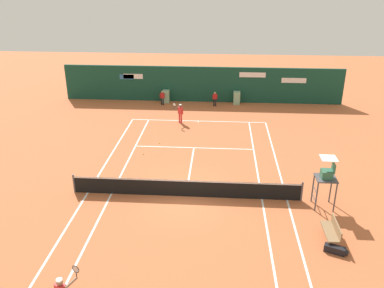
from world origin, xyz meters
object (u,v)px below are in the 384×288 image
(umpire_chair, at_px, (327,176))
(ball_kid_centre_post, at_px, (215,98))
(equipment_bag, at_px, (337,250))
(player_bench, at_px, (332,230))
(tennis_ball_mid_court, at_px, (159,143))
(player_on_baseline, at_px, (180,112))
(tennis_ball_near_service_line, at_px, (143,154))
(ball_kid_left_post, at_px, (162,97))

(umpire_chair, bearing_deg, ball_kid_centre_post, 19.65)
(equipment_bag, bearing_deg, player_bench, 90.95)
(tennis_ball_mid_court, bearing_deg, player_bench, -48.12)
(player_on_baseline, relative_size, ball_kid_centre_post, 1.37)
(tennis_ball_mid_court, bearing_deg, ball_kid_centre_post, 67.15)
(umpire_chair, distance_m, equipment_bag, 4.06)
(tennis_ball_mid_court, distance_m, tennis_ball_near_service_line, 2.05)
(ball_kid_left_post, xyz_separation_m, tennis_ball_near_service_line, (0.23, -10.59, -0.70))
(player_bench, distance_m, player_on_baseline, 16.58)
(player_bench, bearing_deg, ball_kid_left_post, 28.28)
(ball_kid_centre_post, bearing_deg, ball_kid_left_post, 0.13)
(ball_kid_left_post, bearing_deg, ball_kid_centre_post, 170.19)
(ball_kid_left_post, height_order, tennis_ball_mid_court, ball_kid_left_post)
(player_bench, xyz_separation_m, ball_kid_left_post, (-10.18, 18.93, 0.23))
(player_on_baseline, distance_m, tennis_ball_mid_court, 4.41)
(player_bench, height_order, ball_kid_left_post, ball_kid_left_post)
(ball_kid_left_post, relative_size, tennis_ball_mid_court, 18.78)
(player_on_baseline, relative_size, tennis_ball_mid_court, 25.86)
(umpire_chair, bearing_deg, ball_kid_left_post, 32.84)
(player_bench, xyz_separation_m, ball_kid_centre_post, (-5.53, 18.93, 0.23))
(equipment_bag, distance_m, tennis_ball_mid_court, 14.49)
(tennis_ball_mid_court, bearing_deg, umpire_chair, -38.37)
(player_on_baseline, xyz_separation_m, ball_kid_left_post, (-2.03, 4.49, -0.18))
(equipment_bag, bearing_deg, tennis_ball_mid_court, 129.43)
(tennis_ball_near_service_line, bearing_deg, ball_kid_centre_post, 67.32)
(equipment_bag, xyz_separation_m, ball_kid_left_post, (-10.20, 19.87, 0.58))
(tennis_ball_near_service_line, bearing_deg, player_bench, -39.96)
(player_on_baseline, bearing_deg, ball_kid_centre_post, -94.60)
(umpire_chair, bearing_deg, player_bench, 175.15)
(umpire_chair, height_order, tennis_ball_mid_court, umpire_chair)
(equipment_bag, distance_m, player_on_baseline, 17.43)
(equipment_bag, bearing_deg, ball_kid_left_post, 117.17)
(ball_kid_left_post, distance_m, tennis_ball_mid_court, 8.77)
(ball_kid_left_post, bearing_deg, tennis_ball_near_service_line, 81.43)
(ball_kid_left_post, xyz_separation_m, tennis_ball_mid_court, (1.00, -8.68, -0.70))
(tennis_ball_mid_court, bearing_deg, player_on_baseline, 76.15)
(umpire_chair, relative_size, equipment_bag, 2.72)
(player_on_baseline, height_order, ball_kid_centre_post, player_on_baseline)
(ball_kid_centre_post, bearing_deg, player_bench, 106.41)
(player_bench, distance_m, ball_kid_centre_post, 19.72)
(ball_kid_left_post, distance_m, tennis_ball_near_service_line, 10.61)
(ball_kid_centre_post, bearing_deg, tennis_ball_mid_court, 67.28)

